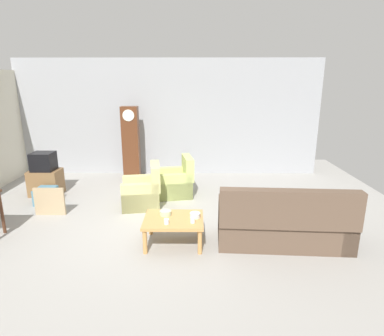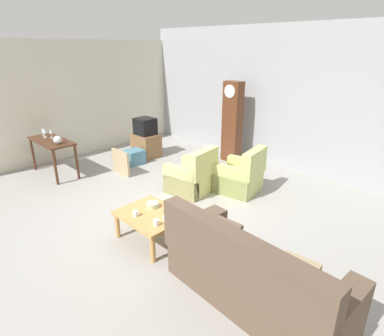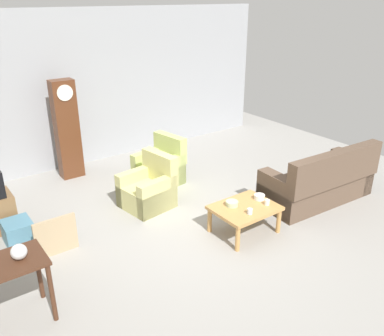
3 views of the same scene
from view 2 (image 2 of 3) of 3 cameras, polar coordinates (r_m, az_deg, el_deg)
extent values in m
plane|color=#999691|center=(5.57, -4.48, -8.41)|extent=(10.40, 10.40, 0.00)
cube|color=#9EA0A5|center=(7.76, 16.06, 11.91)|extent=(8.40, 0.16, 3.20)
cube|color=beige|center=(8.75, -21.42, 11.19)|extent=(0.12, 6.40, 2.88)
cube|color=brown|center=(3.89, 11.16, -19.79)|extent=(2.15, 0.96, 0.44)
cube|color=brown|center=(3.34, 7.89, -15.98)|extent=(2.11, 0.32, 0.60)
cube|color=brown|center=(3.51, 24.63, -24.49)|extent=(0.29, 0.85, 0.68)
cube|color=brown|center=(4.30, 1.17, -12.83)|extent=(0.29, 0.85, 0.68)
cube|color=#9E8966|center=(3.48, 18.74, -17.71)|extent=(0.37, 0.16, 0.36)
cube|color=brown|center=(3.92, 6.35, -11.82)|extent=(0.37, 0.14, 0.36)
cube|color=#CCC67A|center=(6.33, -0.37, -2.50)|extent=(0.86, 0.86, 0.40)
cube|color=#CCC67A|center=(5.99, 2.07, 0.80)|extent=(0.29, 0.78, 0.52)
cube|color=#CCC67A|center=(6.52, 1.20, -0.84)|extent=(0.78, 0.27, 0.60)
cube|color=#CCC67A|center=(6.08, -2.07, -2.55)|extent=(0.78, 0.27, 0.60)
cube|color=#BDCA73|center=(6.42, 8.23, -2.41)|extent=(0.88, 0.88, 0.40)
cube|color=#BDCA73|center=(6.13, 11.11, 0.88)|extent=(0.31, 0.78, 0.52)
cube|color=#BDCA73|center=(6.63, 9.44, -0.75)|extent=(0.78, 0.29, 0.60)
cube|color=#BDCA73|center=(6.13, 7.00, -2.48)|extent=(0.78, 0.29, 0.60)
cube|color=tan|center=(4.75, -7.33, -8.35)|extent=(0.96, 0.76, 0.05)
cylinder|color=tan|center=(5.01, -13.23, -10.02)|extent=(0.07, 0.07, 0.39)
cylinder|color=tan|center=(4.41, -7.06, -14.26)|extent=(0.07, 0.07, 0.39)
cylinder|color=tan|center=(5.32, -7.33, -7.62)|extent=(0.07, 0.07, 0.39)
cylinder|color=tan|center=(4.76, -0.85, -11.14)|extent=(0.07, 0.07, 0.39)
cube|color=#472819|center=(7.65, -23.92, 4.47)|extent=(1.30, 0.56, 0.04)
cylinder|color=#472819|center=(8.24, -26.62, 2.20)|extent=(0.06, 0.06, 0.76)
cylinder|color=#472819|center=(7.15, -23.30, 0.07)|extent=(0.06, 0.06, 0.76)
cylinder|color=#472819|center=(8.39, -23.64, 2.99)|extent=(0.06, 0.06, 0.76)
cylinder|color=#472819|center=(7.32, -19.96, 1.02)|extent=(0.06, 0.06, 0.76)
cube|color=#562D19|center=(7.91, 7.23, 8.13)|extent=(0.44, 0.28, 1.96)
cylinder|color=silver|center=(7.66, 6.78, 13.51)|extent=(0.30, 0.02, 0.30)
cube|color=brown|center=(8.42, -8.23, 4.07)|extent=(0.68, 0.52, 0.59)
cube|color=black|center=(8.29, -8.41, 7.42)|extent=(0.48, 0.44, 0.42)
cube|color=tan|center=(7.31, -12.67, 0.97)|extent=(0.60, 0.05, 0.56)
cube|color=teal|center=(7.96, -10.35, 1.98)|extent=(0.40, 0.45, 0.34)
sphere|color=silver|center=(7.27, -22.96, 4.68)|extent=(0.17, 0.17, 0.17)
cylinder|color=white|center=(4.41, -6.44, -9.71)|extent=(0.08, 0.08, 0.09)
cylinder|color=silver|center=(4.68, -10.11, -8.05)|extent=(0.08, 0.08, 0.08)
cylinder|color=white|center=(4.50, -4.12, -9.03)|extent=(0.17, 0.17, 0.08)
cylinder|color=#B2C69E|center=(4.89, -7.12, -6.56)|extent=(0.19, 0.19, 0.08)
cylinder|color=silver|center=(8.08, -25.03, 5.33)|extent=(0.06, 0.06, 0.02)
cylinder|color=silver|center=(8.07, -25.09, 5.69)|extent=(0.01, 0.01, 0.09)
cone|color=silver|center=(8.05, -25.19, 6.29)|extent=(0.06, 0.06, 0.09)
cylinder|color=silver|center=(7.89, -24.82, 5.02)|extent=(0.07, 0.07, 0.02)
cylinder|color=silver|center=(7.87, -24.88, 5.42)|extent=(0.01, 0.01, 0.10)
cone|color=silver|center=(7.85, -24.99, 6.09)|extent=(0.08, 0.08, 0.10)
cylinder|color=silver|center=(7.80, -23.85, 5.00)|extent=(0.06, 0.06, 0.02)
cylinder|color=silver|center=(7.79, -23.91, 5.39)|extent=(0.01, 0.01, 0.09)
cone|color=silver|center=(7.77, -24.01, 6.03)|extent=(0.06, 0.06, 0.09)
camera|label=1|loc=(3.72, -82.13, 0.50)|focal=29.69mm
camera|label=3|loc=(7.37, -60.43, 16.51)|focal=38.20mm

